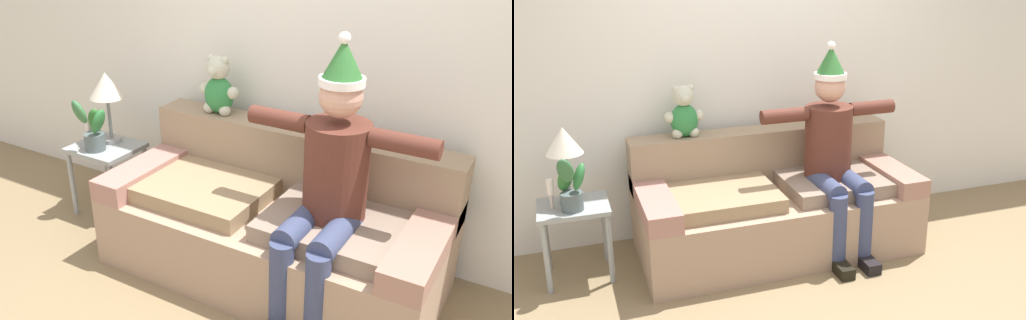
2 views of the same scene
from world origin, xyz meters
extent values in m
cube|color=silver|center=(0.00, 1.55, 1.35)|extent=(7.00, 0.10, 2.70)
cube|color=#A1836B|center=(0.00, 0.96, 0.22)|extent=(1.99, 0.91, 0.45)
cube|color=#947C61|center=(0.00, 1.30, 0.64)|extent=(1.99, 0.24, 0.39)
cube|color=#A27267|center=(-0.88, 0.96, 0.51)|extent=(0.22, 0.91, 0.13)
cube|color=#9D7161|center=(0.88, 0.96, 0.51)|extent=(0.22, 0.91, 0.13)
cube|color=#927958|center=(-0.45, 0.91, 0.50)|extent=(0.80, 0.64, 0.10)
cube|color=gray|center=(0.45, 0.91, 0.50)|extent=(0.80, 0.64, 0.10)
cylinder|color=#54291F|center=(0.39, 0.94, 0.81)|extent=(0.34, 0.34, 0.52)
sphere|color=tan|center=(0.39, 0.94, 1.21)|extent=(0.22, 0.22, 0.22)
cylinder|color=white|center=(0.39, 0.94, 1.28)|extent=(0.23, 0.23, 0.04)
cone|color=#2A662B|center=(0.39, 0.94, 1.39)|extent=(0.21, 0.21, 0.20)
sphere|color=white|center=(0.39, 0.94, 1.49)|extent=(0.06, 0.06, 0.06)
cylinder|color=#394163|center=(0.29, 0.74, 0.55)|extent=(0.14, 0.40, 0.14)
cylinder|color=#394163|center=(0.29, 0.54, 0.27)|extent=(0.13, 0.13, 0.55)
cylinder|color=#394163|center=(0.49, 0.74, 0.55)|extent=(0.14, 0.40, 0.14)
cylinder|color=#394163|center=(0.49, 0.54, 0.27)|extent=(0.13, 0.13, 0.55)
cylinder|color=#54291F|center=(0.05, 0.94, 1.03)|extent=(0.34, 0.10, 0.10)
cylinder|color=#54291F|center=(0.73, 0.94, 1.03)|extent=(0.34, 0.10, 0.10)
ellipsoid|color=#2E7F3F|center=(-0.58, 1.30, 0.96)|extent=(0.20, 0.16, 0.24)
sphere|color=beige|center=(-0.58, 1.30, 1.14)|extent=(0.15, 0.15, 0.15)
sphere|color=beige|center=(-0.58, 1.24, 1.13)|extent=(0.07, 0.07, 0.07)
sphere|color=beige|center=(-0.64, 1.30, 1.19)|extent=(0.05, 0.05, 0.05)
sphere|color=beige|center=(-0.53, 1.30, 1.19)|extent=(0.05, 0.05, 0.05)
sphere|color=beige|center=(-0.69, 1.30, 0.99)|extent=(0.08, 0.08, 0.08)
sphere|color=beige|center=(-0.64, 1.27, 0.87)|extent=(0.08, 0.08, 0.08)
sphere|color=beige|center=(-0.48, 1.30, 0.99)|extent=(0.08, 0.08, 0.08)
sphere|color=beige|center=(-0.52, 1.27, 0.87)|extent=(0.08, 0.08, 0.08)
cube|color=#8E9696|center=(-1.40, 1.05, 0.51)|extent=(0.46, 0.40, 0.03)
cylinder|color=#8E9696|center=(-1.60, 0.88, 0.25)|extent=(0.04, 0.04, 0.49)
cylinder|color=#8E9696|center=(-1.20, 0.88, 0.25)|extent=(0.04, 0.04, 0.49)
cylinder|color=#8E9696|center=(-1.60, 1.23, 0.25)|extent=(0.04, 0.04, 0.49)
cylinder|color=#8E9696|center=(-1.20, 1.23, 0.25)|extent=(0.04, 0.04, 0.49)
cylinder|color=gray|center=(-1.42, 1.13, 0.54)|extent=(0.14, 0.14, 0.03)
cylinder|color=gray|center=(-1.42, 1.13, 0.70)|extent=(0.02, 0.02, 0.30)
cone|color=beige|center=(-1.42, 1.13, 0.94)|extent=(0.24, 0.24, 0.18)
cylinder|color=#4D5C5D|center=(-1.41, 0.96, 0.58)|extent=(0.14, 0.14, 0.12)
ellipsoid|color=#2A7035|center=(-1.35, 0.96, 0.74)|extent=(0.12, 0.13, 0.21)
ellipsoid|color=#326F2E|center=(-1.43, 1.02, 0.72)|extent=(0.15, 0.13, 0.20)
ellipsoid|color=#346A3C|center=(-1.43, 0.88, 0.82)|extent=(0.14, 0.14, 0.20)
cylinder|color=beige|center=(-1.53, 1.03, 0.57)|extent=(0.02, 0.02, 0.10)
cylinder|color=white|center=(-1.53, 1.03, 0.67)|extent=(0.04, 0.04, 0.10)
camera|label=1|loc=(1.35, -1.50, 2.03)|focal=38.62mm
camera|label=2|loc=(-1.44, -2.86, 2.09)|focal=42.60mm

